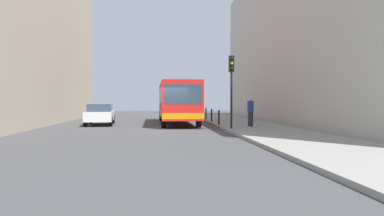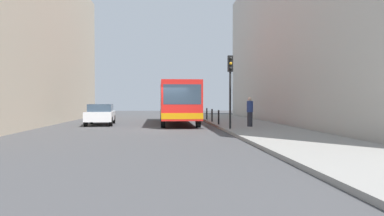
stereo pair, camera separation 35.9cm
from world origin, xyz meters
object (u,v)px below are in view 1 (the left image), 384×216
bollard_far (206,114)px  pedestrian_near_signal (251,112)px  bus (177,101)px  bollard_near (219,117)px  traffic_light (231,78)px  car_beside_bus (100,114)px  bollard_mid (212,115)px

bollard_far → pedestrian_near_signal: 8.55m
bus → bollard_near: bearing=126.3°
traffic_light → pedestrian_near_signal: (1.50, 1.50, -1.96)m
pedestrian_near_signal → bollard_near: bearing=-162.3°
traffic_light → bollard_near: (-0.10, 3.55, -2.38)m
car_beside_bus → bollard_far: bearing=-158.6°
bollard_near → bollard_mid: 3.17m
traffic_light → bollard_mid: size_ratio=4.32×
bollard_mid → bus: bearing=174.0°
bus → traffic_light: traffic_light is taller
traffic_light → bollard_mid: 7.13m
bollard_mid → bollard_far: bearing=90.0°
car_beside_bus → bollard_mid: size_ratio=4.76×
bollard_near → bollard_far: bearing=90.0°
bollard_mid → pedestrian_near_signal: bearing=-73.0°
traffic_light → bollard_far: bearing=90.6°
bollard_near → bus: bearing=126.9°
bus → bollard_far: 4.04m
bollard_mid → bollard_near: bearing=-90.0°
car_beside_bus → pedestrian_near_signal: pedestrian_near_signal is taller
car_beside_bus → traffic_light: (8.20, -6.01, 2.22)m
bollard_far → bus: bearing=-131.7°
traffic_light → bollard_near: traffic_light is taller
car_beside_bus → bollard_far: car_beside_bus is taller
car_beside_bus → pedestrian_near_signal: size_ratio=2.52×
bollard_mid → bollard_far: 3.17m
traffic_light → bollard_far: traffic_light is taller
car_beside_bus → bollard_near: (8.10, -2.46, -0.16)m
bollard_mid → pedestrian_near_signal: size_ratio=0.53×
bus → pedestrian_near_signal: 6.93m
bus → bollard_mid: bus is taller
bus → bollard_mid: 2.82m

